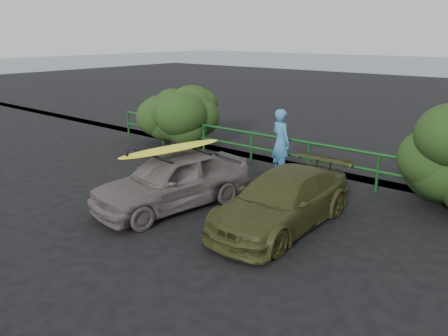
# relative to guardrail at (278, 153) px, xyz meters

# --- Properties ---
(ground) EXTENTS (80.00, 80.00, 0.00)m
(ground) POSITION_rel_guardrail_xyz_m (0.00, -5.00, -0.52)
(ground) COLOR black
(guardrail) EXTENTS (14.00, 0.08, 1.04)m
(guardrail) POSITION_rel_guardrail_xyz_m (0.00, 0.00, 0.00)
(guardrail) COLOR #164D1B
(guardrail) RESTS_ON ground
(shrub_left) EXTENTS (3.20, 2.40, 1.95)m
(shrub_left) POSITION_rel_guardrail_xyz_m (-4.80, 0.40, 0.46)
(shrub_left) COLOR #254017
(shrub_left) RESTS_ON ground
(sedan) EXTENTS (2.23, 4.11, 1.33)m
(sedan) POSITION_rel_guardrail_xyz_m (-0.35, -4.03, 0.14)
(sedan) COLOR #685E5C
(sedan) RESTS_ON ground
(olive_vehicle) EXTENTS (1.62, 3.99, 1.16)m
(olive_vehicle) POSITION_rel_guardrail_xyz_m (2.22, -3.34, 0.06)
(olive_vehicle) COLOR #3C3D1B
(olive_vehicle) RESTS_ON ground
(man) EXTENTS (0.82, 0.69, 1.92)m
(man) POSITION_rel_guardrail_xyz_m (0.26, -0.31, 0.44)
(man) COLOR teal
(man) RESTS_ON ground
(roof_rack) EXTENTS (1.76, 1.37, 0.05)m
(roof_rack) POSITION_rel_guardrail_xyz_m (-0.35, -4.03, 0.83)
(roof_rack) COLOR black
(roof_rack) RESTS_ON sedan
(surfboard) EXTENTS (1.04, 2.77, 0.08)m
(surfboard) POSITION_rel_guardrail_xyz_m (-0.35, -4.03, 0.90)
(surfboard) COLOR #FAFC1A
(surfboard) RESTS_ON roof_rack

